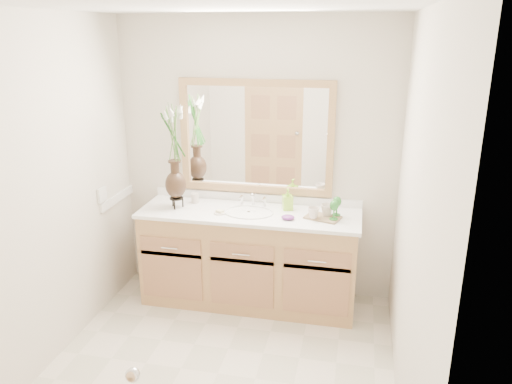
% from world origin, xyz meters
% --- Properties ---
extents(floor, '(2.60, 2.60, 0.00)m').
position_xyz_m(floor, '(0.00, 0.00, 0.00)').
color(floor, beige).
rests_on(floor, ground).
extents(ceiling, '(2.40, 2.60, 0.02)m').
position_xyz_m(ceiling, '(0.00, 0.00, 2.40)').
color(ceiling, white).
rests_on(ceiling, wall_back).
extents(wall_back, '(2.40, 0.02, 2.40)m').
position_xyz_m(wall_back, '(0.00, 1.30, 1.20)').
color(wall_back, beige).
rests_on(wall_back, floor).
extents(wall_front, '(2.40, 0.02, 2.40)m').
position_xyz_m(wall_front, '(0.00, -1.30, 1.20)').
color(wall_front, beige).
rests_on(wall_front, floor).
extents(wall_left, '(0.02, 2.60, 2.40)m').
position_xyz_m(wall_left, '(-1.20, 0.00, 1.20)').
color(wall_left, beige).
rests_on(wall_left, floor).
extents(wall_right, '(0.02, 2.60, 2.40)m').
position_xyz_m(wall_right, '(1.20, 0.00, 1.20)').
color(wall_right, beige).
rests_on(wall_right, floor).
extents(vanity, '(1.80, 0.55, 0.80)m').
position_xyz_m(vanity, '(0.00, 1.01, 0.40)').
color(vanity, tan).
rests_on(vanity, floor).
extents(counter, '(1.84, 0.57, 0.03)m').
position_xyz_m(counter, '(0.00, 1.01, 0.82)').
color(counter, white).
rests_on(counter, vanity).
extents(sink, '(0.38, 0.34, 0.23)m').
position_xyz_m(sink, '(0.00, 1.00, 0.78)').
color(sink, white).
rests_on(sink, counter).
extents(mirror, '(1.32, 0.04, 0.97)m').
position_xyz_m(mirror, '(0.00, 1.28, 1.41)').
color(mirror, white).
rests_on(mirror, wall_back).
extents(switch_plate, '(0.02, 0.12, 0.12)m').
position_xyz_m(switch_plate, '(-1.19, 0.76, 0.98)').
color(switch_plate, white).
rests_on(switch_plate, wall_left).
extents(door, '(0.80, 0.03, 2.00)m').
position_xyz_m(door, '(-0.30, -1.29, 1.00)').
color(door, tan).
rests_on(door, floor).
extents(flower_vase, '(0.21, 0.21, 0.85)m').
position_xyz_m(flower_vase, '(-0.63, 0.99, 1.41)').
color(flower_vase, black).
rests_on(flower_vase, counter).
extents(tumbler, '(0.07, 0.07, 0.09)m').
position_xyz_m(tumbler, '(-0.51, 1.14, 0.87)').
color(tumbler, beige).
rests_on(tumbler, counter).
extents(soap_dish, '(0.10, 0.10, 0.03)m').
position_xyz_m(soap_dish, '(-0.23, 0.92, 0.84)').
color(soap_dish, beige).
rests_on(soap_dish, counter).
extents(soap_bottle, '(0.10, 0.10, 0.16)m').
position_xyz_m(soap_bottle, '(0.30, 1.14, 0.91)').
color(soap_bottle, '#96DA33').
rests_on(soap_bottle, counter).
extents(purple_dish, '(0.12, 0.11, 0.04)m').
position_xyz_m(purple_dish, '(0.34, 0.91, 0.85)').
color(purple_dish, '#672777').
rests_on(purple_dish, counter).
extents(tray, '(0.31, 0.26, 0.01)m').
position_xyz_m(tray, '(0.61, 0.99, 0.84)').
color(tray, brown).
rests_on(tray, counter).
extents(mug_left, '(0.12, 0.12, 0.09)m').
position_xyz_m(mug_left, '(0.54, 0.95, 0.89)').
color(mug_left, beige).
rests_on(mug_left, tray).
extents(mug_right, '(0.13, 0.13, 0.10)m').
position_xyz_m(mug_right, '(0.64, 1.02, 0.89)').
color(mug_right, beige).
rests_on(mug_right, tray).
extents(goblet_front, '(0.07, 0.07, 0.16)m').
position_xyz_m(goblet_front, '(0.70, 0.95, 0.95)').
color(goblet_front, '#267227').
rests_on(goblet_front, tray).
extents(goblet_back, '(0.07, 0.07, 0.16)m').
position_xyz_m(goblet_back, '(0.71, 1.05, 0.95)').
color(goblet_back, '#267227').
rests_on(goblet_back, tray).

